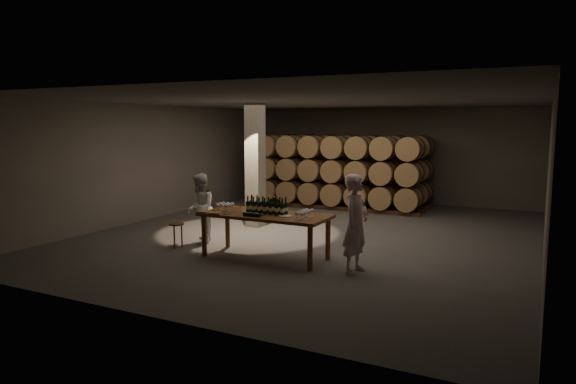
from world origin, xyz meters
The scene contains 15 objects.
room centered at (-1.80, 0.20, 1.60)m, with size 12.00×12.00×12.00m.
tasting_table centered at (0.00, -2.50, 0.80)m, with size 2.60×1.10×0.90m.
barrel_stack_back centered at (-0.96, 5.20, 1.20)m, with size 5.48×0.95×2.31m.
barrel_stack_front centered at (-0.96, 3.80, 1.20)m, with size 5.48×0.95×2.31m.
bottle_cluster centered at (0.02, -2.48, 1.02)m, with size 0.87×0.24×0.35m.
lying_bottles centered at (-0.06, -2.89, 0.94)m, with size 0.46×0.08×0.08m.
glass_cluster_left centered at (-0.88, -2.61, 1.03)m, with size 0.31×0.31×0.18m.
glass_cluster_right centered at (0.91, -2.60, 1.01)m, with size 0.19×0.52×0.16m.
plate centered at (0.50, -2.59, 0.91)m, with size 0.26×0.26×0.01m, color silver.
notebook_near centered at (-0.90, -2.95, 0.92)m, with size 0.26×0.21×0.03m, color olive.
notebook_corner centered at (-1.18, -2.86, 0.91)m, with size 0.23×0.30×0.03m, color olive.
pen centered at (-0.64, -2.92, 0.91)m, with size 0.01×0.01×0.13m, color black.
stool centered at (-2.15, -2.60, 0.44)m, with size 0.32×0.32×0.53m.
person_man centered at (1.95, -2.64, 0.90)m, with size 0.65×0.43×1.79m, color silver.
person_woman centered at (-1.92, -2.04, 0.79)m, with size 0.77×0.60×1.58m, color silver.
Camera 1 is at (4.93, -11.28, 2.68)m, focal length 32.00 mm.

